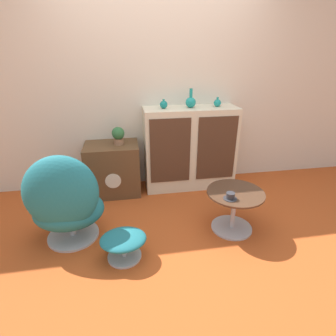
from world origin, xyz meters
TOP-DOWN VIEW (x-y plane):
  - ground_plane at (0.00, 0.00)m, footprint 12.00×12.00m
  - wall_back at (0.00, 1.37)m, footprint 6.40×0.06m
  - sideboard at (0.37, 1.14)m, footprint 1.14×0.41m
  - tv_console at (-0.60, 1.11)m, footprint 0.64×0.47m
  - egg_chair at (-0.99, 0.22)m, footprint 0.69×0.64m
  - ottoman at (-0.50, -0.09)m, footprint 0.40×0.34m
  - coffee_table at (0.58, 0.14)m, footprint 0.55×0.55m
  - vase_leftmost at (0.04, 1.14)m, footprint 0.09×0.09m
  - vase_inner_left at (0.37, 1.14)m, footprint 0.12×0.12m
  - vase_inner_right at (0.70, 1.14)m, footprint 0.09×0.09m
  - potted_plant at (-0.50, 1.11)m, footprint 0.15×0.15m
  - teacup at (0.48, 0.03)m, footprint 0.13×0.13m

SIDE VIEW (x-z plane):
  - ground_plane at x=0.00m, z-range 0.00..0.00m
  - ottoman at x=-0.50m, z-range 0.05..0.29m
  - coffee_table at x=0.58m, z-range 0.05..0.47m
  - tv_console at x=-0.60m, z-range 0.00..0.64m
  - egg_chair at x=-0.99m, z-range -0.03..0.87m
  - teacup at x=0.48m, z-range 0.42..0.48m
  - sideboard at x=0.37m, z-range 0.00..1.04m
  - potted_plant at x=-0.50m, z-range 0.64..0.85m
  - vase_inner_right at x=0.70m, z-range 1.02..1.14m
  - vase_leftmost at x=0.04m, z-range 1.03..1.13m
  - vase_inner_left at x=0.37m, z-range 0.99..1.21m
  - wall_back at x=0.00m, z-range 0.00..2.60m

